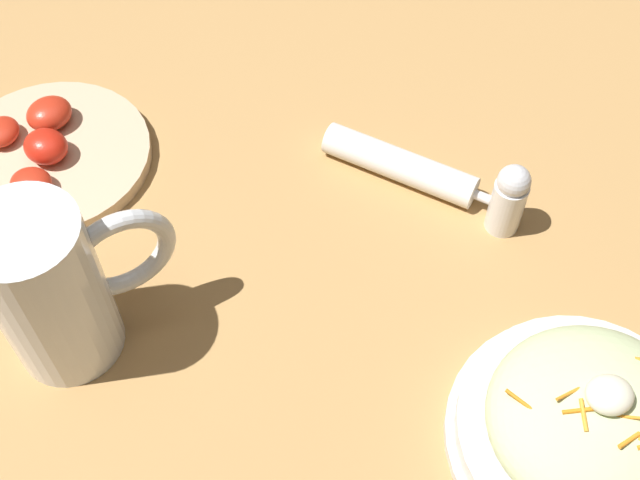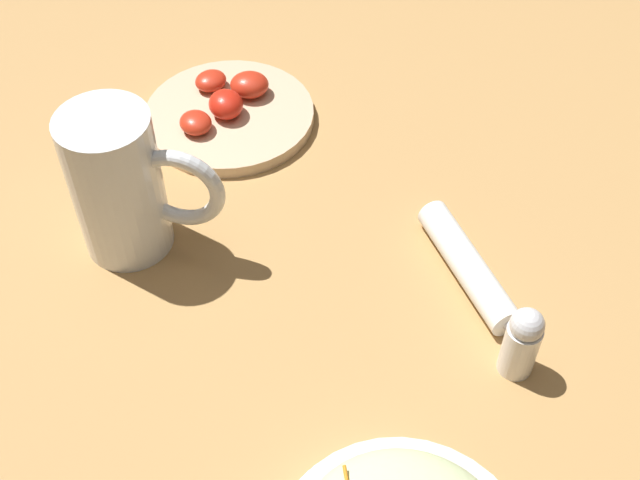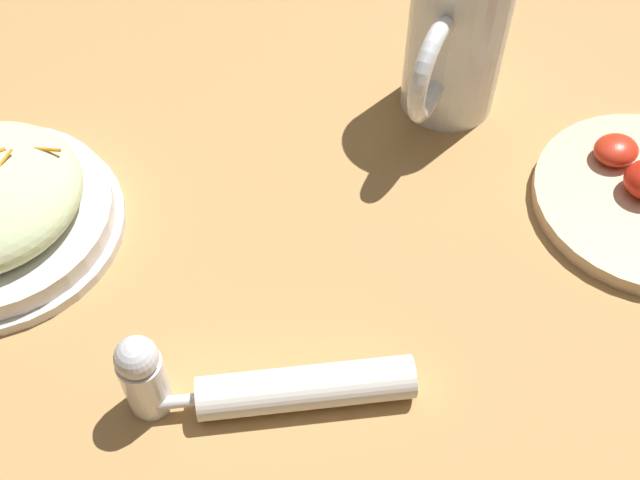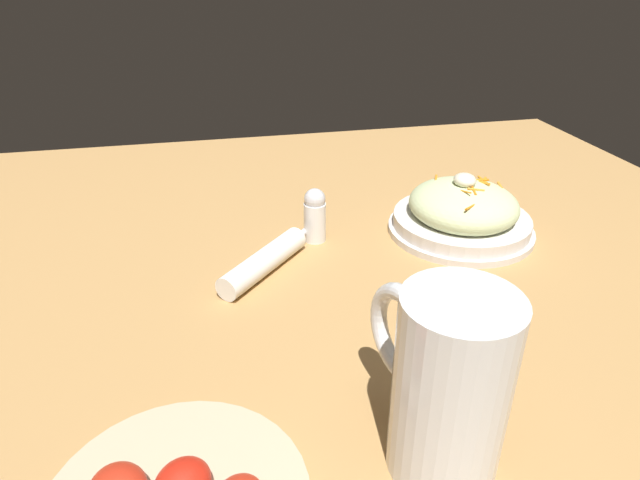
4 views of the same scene
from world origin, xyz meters
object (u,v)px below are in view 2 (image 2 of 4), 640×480
(beer_mug, at_px, (122,190))
(salt_shaker, at_px, (522,341))
(napkin_roll, at_px, (468,266))
(tomato_plate, at_px, (229,112))

(beer_mug, distance_m, salt_shaker, 0.42)
(beer_mug, bearing_deg, salt_shaker, -177.14)
(napkin_roll, distance_m, tomato_plate, 0.36)
(salt_shaker, bearing_deg, tomato_plate, -25.13)
(beer_mug, relative_size, tomato_plate, 0.80)
(beer_mug, bearing_deg, napkin_roll, -162.56)
(beer_mug, xyz_separation_m, salt_shaker, (-0.41, -0.02, -0.03))
(beer_mug, distance_m, tomato_plate, 0.23)
(tomato_plate, xyz_separation_m, salt_shaker, (-0.42, 0.20, 0.03))
(napkin_roll, relative_size, tomato_plate, 0.77)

